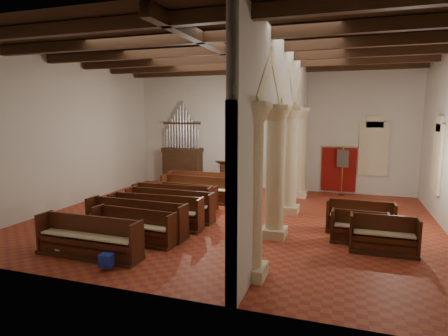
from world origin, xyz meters
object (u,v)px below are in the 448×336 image
pipe_organ (182,160)px  lectern (223,176)px  nave_pew_0 (89,244)px  processional_banner (342,179)px  aisle_pew_0 (383,240)px

pipe_organ → lectern: size_ratio=3.07×
pipe_organ → lectern: (2.29, -0.01, -0.78)m
pipe_organ → nave_pew_0: size_ratio=1.45×
lectern → nave_pew_0: 10.13m
lectern → processional_banner: (5.88, 0.01, 0.20)m
processional_banner → nave_pew_0: (-6.30, -10.12, -0.43)m
aisle_pew_0 → nave_pew_0: bearing=-159.5°
lectern → nave_pew_0: bearing=-82.6°
pipe_organ → aisle_pew_0: 11.98m
nave_pew_0 → pipe_organ: bearing=101.2°
pipe_organ → lectern: 2.42m
pipe_organ → processional_banner: bearing=-0.0°
nave_pew_0 → aisle_pew_0: size_ratio=1.70×
nave_pew_0 → aisle_pew_0: (7.53, 2.78, -0.01)m
pipe_organ → lectern: pipe_organ is taller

